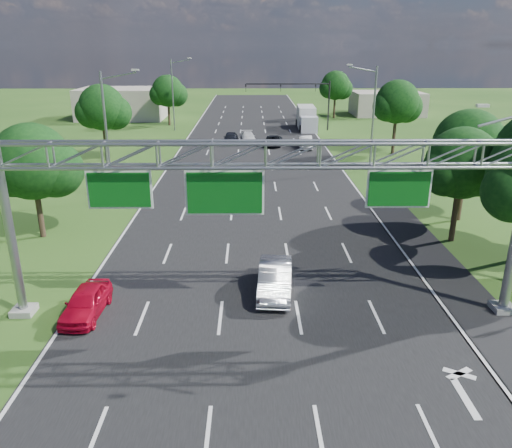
{
  "coord_description": "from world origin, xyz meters",
  "views": [
    {
      "loc": [
        -0.39,
        -8.65,
        11.83
      ],
      "look_at": [
        -0.12,
        14.66,
        3.44
      ],
      "focal_mm": 35.0,
      "sensor_mm": 36.0,
      "label": 1
    }
  ],
  "objects_px": {
    "sign_gantry": "(267,169)",
    "silver_sedan": "(275,279)",
    "box_truck": "(307,118)",
    "traffic_signal": "(305,94)",
    "red_coupe": "(86,302)"
  },
  "relations": [
    {
      "from": "red_coupe",
      "to": "silver_sedan",
      "type": "distance_m",
      "value": 9.09
    },
    {
      "from": "sign_gantry",
      "to": "box_truck",
      "type": "xyz_separation_m",
      "value": [
        7.67,
        54.35,
        -5.34
      ]
    },
    {
      "from": "box_truck",
      "to": "sign_gantry",
      "type": "bearing_deg",
      "value": -96.48
    },
    {
      "from": "traffic_signal",
      "to": "red_coupe",
      "type": "height_order",
      "value": "traffic_signal"
    },
    {
      "from": "traffic_signal",
      "to": "box_truck",
      "type": "bearing_deg",
      "value": 68.89
    },
    {
      "from": "traffic_signal",
      "to": "red_coupe",
      "type": "bearing_deg",
      "value": -106.23
    },
    {
      "from": "silver_sedan",
      "to": "box_truck",
      "type": "distance_m",
      "value": 52.86
    },
    {
      "from": "red_coupe",
      "to": "silver_sedan",
      "type": "height_order",
      "value": "silver_sedan"
    },
    {
      "from": "sign_gantry",
      "to": "red_coupe",
      "type": "distance_m",
      "value": 10.4
    },
    {
      "from": "red_coupe",
      "to": "silver_sedan",
      "type": "relative_size",
      "value": 0.84
    },
    {
      "from": "box_truck",
      "to": "silver_sedan",
      "type": "bearing_deg",
      "value": -96.25
    },
    {
      "from": "sign_gantry",
      "to": "silver_sedan",
      "type": "bearing_deg",
      "value": 75.97
    },
    {
      "from": "sign_gantry",
      "to": "red_coupe",
      "type": "height_order",
      "value": "sign_gantry"
    },
    {
      "from": "sign_gantry",
      "to": "silver_sedan",
      "type": "height_order",
      "value": "sign_gantry"
    },
    {
      "from": "red_coupe",
      "to": "silver_sedan",
      "type": "xyz_separation_m",
      "value": [
        8.83,
        2.15,
        0.1
      ]
    }
  ]
}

